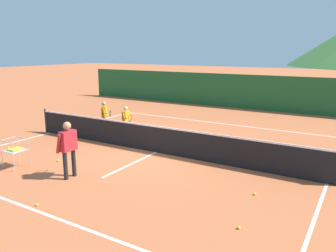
% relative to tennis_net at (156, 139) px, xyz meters
% --- Properties ---
extents(ground_plane, '(120.00, 120.00, 0.00)m').
position_rel_tennis_net_xyz_m(ground_plane, '(0.00, 0.00, -0.50)').
color(ground_plane, '#BC6038').
extents(line_baseline_near, '(11.10, 0.08, 0.01)m').
position_rel_tennis_net_xyz_m(line_baseline_near, '(0.00, -5.11, -0.50)').
color(line_baseline_near, white).
rests_on(line_baseline_near, ground).
extents(line_baseline_far, '(11.10, 0.08, 0.01)m').
position_rel_tennis_net_xyz_m(line_baseline_far, '(0.00, 5.65, -0.50)').
color(line_baseline_far, white).
rests_on(line_baseline_far, ground).
extents(line_sideline_west, '(0.08, 10.76, 0.01)m').
position_rel_tennis_net_xyz_m(line_sideline_west, '(-5.55, 0.00, -0.50)').
color(line_sideline_west, white).
rests_on(line_sideline_west, ground).
extents(line_sideline_east, '(0.08, 10.76, 0.01)m').
position_rel_tennis_net_xyz_m(line_sideline_east, '(5.55, 0.00, -0.50)').
color(line_sideline_east, white).
rests_on(line_sideline_east, ground).
extents(line_service_center, '(0.08, 5.65, 0.01)m').
position_rel_tennis_net_xyz_m(line_service_center, '(0.00, 0.00, -0.50)').
color(line_service_center, white).
rests_on(line_service_center, ground).
extents(tennis_net, '(11.67, 0.08, 1.05)m').
position_rel_tennis_net_xyz_m(tennis_net, '(0.00, 0.00, 0.00)').
color(tennis_net, '#333338').
rests_on(tennis_net, ground).
extents(instructor, '(0.42, 0.74, 1.63)m').
position_rel_tennis_net_xyz_m(instructor, '(-0.79, -3.27, 0.48)').
color(instructor, black).
rests_on(instructor, ground).
extents(student_0, '(0.64, 0.55, 1.35)m').
position_rel_tennis_net_xyz_m(student_0, '(-3.62, 1.41, 0.31)').
color(student_0, navy).
rests_on(student_0, ground).
extents(student_1, '(0.48, 0.58, 1.29)m').
position_rel_tennis_net_xyz_m(student_1, '(-2.30, 1.25, 0.27)').
color(student_1, silver).
rests_on(student_1, ground).
extents(ball_cart, '(0.58, 0.58, 0.90)m').
position_rel_tennis_net_xyz_m(ball_cart, '(-2.86, -3.53, 0.08)').
color(ball_cart, '#B7B7BC').
rests_on(ball_cart, ground).
extents(tennis_ball_0, '(0.07, 0.07, 0.07)m').
position_rel_tennis_net_xyz_m(tennis_ball_0, '(-0.09, -4.94, -0.47)').
color(tennis_ball_0, yellow).
rests_on(tennis_ball_0, ground).
extents(tennis_ball_1, '(0.07, 0.07, 0.07)m').
position_rel_tennis_net_xyz_m(tennis_ball_1, '(4.29, -3.50, -0.47)').
color(tennis_ball_1, yellow).
rests_on(tennis_ball_1, ground).
extents(tennis_ball_3, '(0.07, 0.07, 0.07)m').
position_rel_tennis_net_xyz_m(tennis_ball_3, '(-2.18, -2.50, -0.47)').
color(tennis_ball_3, yellow).
rests_on(tennis_ball_3, ground).
extents(tennis_ball_5, '(0.07, 0.07, 0.07)m').
position_rel_tennis_net_xyz_m(tennis_ball_5, '(4.08, -1.72, -0.47)').
color(tennis_ball_5, yellow).
rests_on(tennis_ball_5, ground).
extents(windscreen_fence, '(24.43, 0.08, 2.10)m').
position_rel_tennis_net_xyz_m(windscreen_fence, '(0.00, 10.42, 0.55)').
color(windscreen_fence, '#1E5B2D').
rests_on(windscreen_fence, ground).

